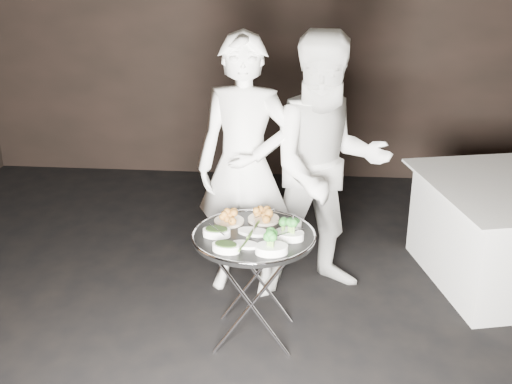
# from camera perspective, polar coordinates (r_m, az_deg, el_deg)

# --- Properties ---
(wall_back) EXTENTS (6.00, 0.05, 3.00)m
(wall_back) POSITION_cam_1_polar(r_m,az_deg,el_deg) (6.63, 1.29, 13.96)
(wall_back) COLOR black
(wall_back) RESTS_ON floor
(tray_stand) EXTENTS (0.49, 0.41, 0.71)m
(tray_stand) POSITION_cam_1_polar(r_m,az_deg,el_deg) (4.04, -0.19, -8.04)
(tray_stand) COLOR silver
(tray_stand) RESTS_ON floor
(serving_tray) EXTENTS (0.76, 0.76, 0.04)m
(serving_tray) POSITION_cam_1_polar(r_m,az_deg,el_deg) (3.89, -0.19, -3.94)
(serving_tray) COLOR black
(serving_tray) RESTS_ON tray_stand
(potato_plate_a) EXTENTS (0.19, 0.19, 0.07)m
(potato_plate_a) POSITION_cam_1_polar(r_m,az_deg,el_deg) (4.04, -2.41, -2.33)
(potato_plate_a) COLOR beige
(potato_plate_a) RESTS_ON serving_tray
(potato_plate_b) EXTENTS (0.21, 0.21, 0.07)m
(potato_plate_b) POSITION_cam_1_polar(r_m,az_deg,el_deg) (4.06, 0.68, -2.14)
(potato_plate_b) COLOR beige
(potato_plate_b) RESTS_ON serving_tray
(greens_bowl) EXTENTS (0.12, 0.12, 0.06)m
(greens_bowl) POSITION_cam_1_polar(r_m,az_deg,el_deg) (3.98, 3.29, -2.76)
(greens_bowl) COLOR white
(greens_bowl) RESTS_ON serving_tray
(asparagus_plate_a) EXTENTS (0.21, 0.14, 0.04)m
(asparagus_plate_a) POSITION_cam_1_polar(r_m,az_deg,el_deg) (3.90, -0.24, -3.47)
(asparagus_plate_a) COLOR white
(asparagus_plate_a) RESTS_ON serving_tray
(asparagus_plate_b) EXTENTS (0.18, 0.13, 0.03)m
(asparagus_plate_b) POSITION_cam_1_polar(r_m,az_deg,el_deg) (3.75, -0.96, -4.62)
(asparagus_plate_b) COLOR white
(asparagus_plate_b) RESTS_ON serving_tray
(spinach_bowl_a) EXTENTS (0.17, 0.11, 0.07)m
(spinach_bowl_a) POSITION_cam_1_polar(r_m,az_deg,el_deg) (3.87, -3.52, -3.51)
(spinach_bowl_a) COLOR white
(spinach_bowl_a) RESTS_ON serving_tray
(spinach_bowl_b) EXTENTS (0.18, 0.14, 0.07)m
(spinach_bowl_b) POSITION_cam_1_polar(r_m,az_deg,el_deg) (3.69, -2.69, -4.84)
(spinach_bowl_b) COLOR white
(spinach_bowl_b) RESTS_ON serving_tray
(broccoli_bowl_a) EXTENTS (0.20, 0.16, 0.07)m
(broccoli_bowl_a) POSITION_cam_1_polar(r_m,az_deg,el_deg) (3.83, 2.98, -3.70)
(broccoli_bowl_a) COLOR white
(broccoli_bowl_a) RESTS_ON serving_tray
(broccoli_bowl_b) EXTENTS (0.21, 0.16, 0.08)m
(broccoli_bowl_b) POSITION_cam_1_polar(r_m,az_deg,el_deg) (3.66, 1.40, -4.93)
(broccoli_bowl_b) COLOR white
(broccoli_bowl_b) RESTS_ON serving_tray
(serving_utensils) EXTENTS (0.58, 0.41, 0.01)m
(serving_utensils) POSITION_cam_1_polar(r_m,az_deg,el_deg) (3.93, 0.14, -2.74)
(serving_utensils) COLOR silver
(serving_utensils) RESTS_ON serving_tray
(waiter_left) EXTENTS (0.73, 0.54, 1.85)m
(waiter_left) POSITION_cam_1_polar(r_m,az_deg,el_deg) (4.42, -1.03, 2.14)
(waiter_left) COLOR white
(waiter_left) RESTS_ON floor
(waiter_right) EXTENTS (1.06, 0.92, 1.86)m
(waiter_right) POSITION_cam_1_polar(r_m,az_deg,el_deg) (4.44, 6.30, 2.20)
(waiter_right) COLOR white
(waiter_right) RESTS_ON floor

